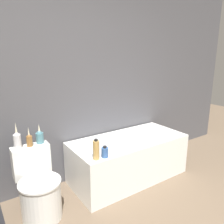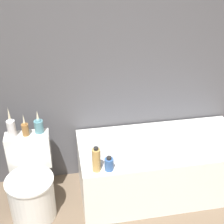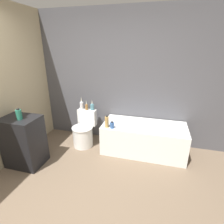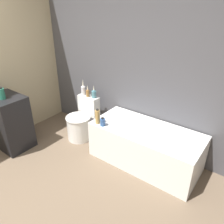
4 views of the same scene
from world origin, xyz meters
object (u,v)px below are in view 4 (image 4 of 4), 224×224
object	(u,v)px
toilet	(81,122)
vase_gold	(83,90)
bathtub	(145,146)
shampoo_bottle_short	(103,122)
vase_bronze	(94,93)
shampoo_bottle_tall	(98,117)
vase_silver	(88,93)
soap_bottle_glass	(2,94)

from	to	relation	value
toilet	vase_gold	world-z (taller)	vase_gold
bathtub	shampoo_bottle_short	size ratio (longest dim) A/B	12.07
toilet	vase_bronze	distance (m)	0.55
shampoo_bottle_tall	shampoo_bottle_short	bearing A→B (deg)	-6.03
bathtub	vase_silver	distance (m)	1.30
toilet	vase_bronze	xyz separation A→B (m)	(0.11, 0.23, 0.48)
vase_gold	shampoo_bottle_short	size ratio (longest dim) A/B	2.19
vase_silver	shampoo_bottle_tall	bearing A→B (deg)	-36.36
bathtub	vase_silver	xyz separation A→B (m)	(-1.20, 0.14, 0.48)
soap_bottle_glass	vase_bronze	world-z (taller)	soap_bottle_glass
vase_bronze	toilet	bearing A→B (deg)	-116.71
vase_bronze	shampoo_bottle_short	xyz separation A→B (m)	(0.54, -0.45, -0.15)
vase_gold	shampoo_bottle_tall	world-z (taller)	vase_gold
vase_silver	toilet	bearing A→B (deg)	-90.00
bathtub	soap_bottle_glass	size ratio (longest dim) A/B	8.65
vase_silver	shampoo_bottle_tall	distance (m)	0.70
toilet	vase_silver	world-z (taller)	vase_silver
bathtub	shampoo_bottle_short	world-z (taller)	shampoo_bottle_short
vase_bronze	shampoo_bottle_tall	size ratio (longest dim) A/B	0.97
vase_gold	shampoo_bottle_tall	distance (m)	0.80
soap_bottle_glass	vase_silver	bearing A→B (deg)	59.42
bathtub	vase_silver	bearing A→B (deg)	173.36
shampoo_bottle_tall	toilet	bearing A→B (deg)	159.29
bathtub	toilet	size ratio (longest dim) A/B	2.22
vase_gold	shampoo_bottle_short	distance (m)	0.90
toilet	soap_bottle_glass	bearing A→B (deg)	-125.86
toilet	shampoo_bottle_tall	world-z (taller)	shampoo_bottle_tall
bathtub	vase_silver	world-z (taller)	vase_silver
vase_bronze	shampoo_bottle_tall	xyz separation A→B (m)	(0.44, -0.44, -0.10)
toilet	shampoo_bottle_tall	bearing A→B (deg)	-20.71
vase_gold	shampoo_bottle_tall	bearing A→B (deg)	-32.31
shampoo_bottle_tall	vase_gold	bearing A→B (deg)	147.69
vase_bronze	vase_silver	bearing A→B (deg)	-166.92
soap_bottle_glass	vase_bronze	size ratio (longest dim) A/B	0.82
bathtub	shampoo_bottle_tall	size ratio (longest dim) A/B	6.82
vase_silver	shampoo_bottle_tall	size ratio (longest dim) A/B	0.93
vase_silver	shampoo_bottle_short	world-z (taller)	vase_silver
vase_gold	shampoo_bottle_short	world-z (taller)	vase_gold
bathtub	shampoo_bottle_short	distance (m)	0.70
bathtub	shampoo_bottle_tall	distance (m)	0.80
vase_gold	bathtub	bearing A→B (deg)	-6.68
soap_bottle_glass	shampoo_bottle_short	bearing A→B (deg)	27.32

